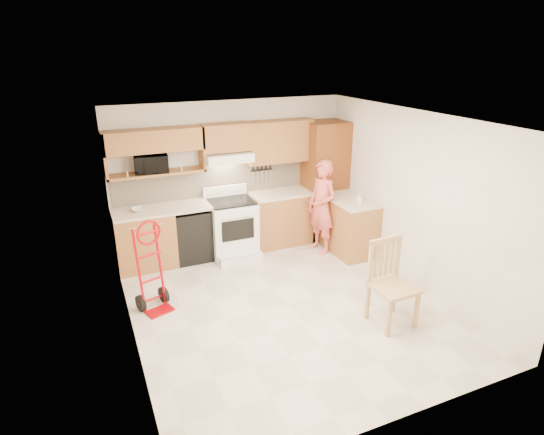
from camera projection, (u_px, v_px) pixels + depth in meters
floor at (287, 305)px, 6.16m from camera, size 4.00×4.50×0.02m
ceiling at (289, 119)px, 5.26m from camera, size 4.00×4.50×0.02m
wall_back at (231, 175)px, 7.64m from camera, size 4.00×0.02×2.50m
wall_front at (403, 308)px, 3.77m from camera, size 4.00×0.02×2.50m
wall_left at (123, 246)px, 4.96m from camera, size 0.02×4.50×2.50m
wall_right at (414, 199)px, 6.46m from camera, size 0.02×4.50×2.50m
backsplash at (231, 179)px, 7.64m from camera, size 3.92×0.03×0.55m
lower_cab_left at (145, 240)px, 7.09m from camera, size 0.90×0.60×0.90m
dishwasher at (192, 234)px, 7.38m from camera, size 0.60×0.60×0.85m
lower_cab_right at (282, 218)px, 7.97m from camera, size 1.14×0.60×0.90m
countertop_left at (162, 209)px, 7.03m from camera, size 1.50×0.63×0.04m
countertop_right at (283, 193)px, 7.81m from camera, size 1.14×0.63×0.04m
cab_return_right at (349, 227)px, 7.61m from camera, size 0.60×1.00×0.90m
countertop_return at (351, 200)px, 7.45m from camera, size 0.63×1.00×0.04m
pantry_tall at (324, 181)px, 8.07m from camera, size 0.70×0.60×2.10m
upper_cab_left at (154, 140)px, 6.77m from camera, size 1.50×0.33×0.34m
upper_shelf_mw at (157, 173)px, 6.95m from camera, size 1.50×0.33×0.04m
upper_cab_center at (226, 137)px, 7.20m from camera, size 0.76×0.33×0.44m
upper_cab_right at (280, 141)px, 7.61m from camera, size 1.14×0.33×0.70m
range_hood at (228, 157)px, 7.26m from camera, size 0.76×0.46×0.14m
knife_strip at (262, 173)px, 7.81m from camera, size 0.40×0.05×0.29m
microwave at (151, 163)px, 6.87m from camera, size 0.54×0.40×0.28m
range at (233, 224)px, 7.44m from camera, size 0.75×0.99×1.11m
person at (322, 207)px, 7.50m from camera, size 0.49×0.65×1.59m
hand_truck at (153, 271)px, 5.85m from camera, size 0.56×0.53×1.15m
dining_chair at (394, 285)px, 5.56m from camera, size 0.51×0.55×1.10m
soap_bottle at (359, 198)px, 7.20m from camera, size 0.11×0.11×0.18m
bowl at (139, 210)px, 6.89m from camera, size 0.21×0.21×0.05m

